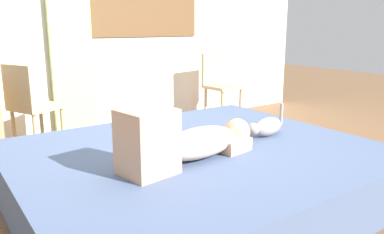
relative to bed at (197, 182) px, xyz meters
The scene contains 8 objects.
ground_plane 0.24m from the bed, ahead, with size 16.00×16.00×0.00m, color brown.
back_wall_with_window 2.66m from the bed, 87.16° to the left, with size 6.40×0.14×2.90m.
bed is the anchor object (origin of this frame).
person_lying 0.41m from the bed, 139.56° to the right, with size 0.94×0.39×0.34m.
cat 0.63m from the bed, ahead, with size 0.36×0.14×0.21m.
chair_by_desk 1.89m from the bed, 108.49° to the left, with size 0.50×0.50×0.86m.
chair_spare 2.47m from the bed, 48.13° to the left, with size 0.40×0.40×0.86m.
curtain_left 2.44m from the bed, 90.94° to the left, with size 0.44×0.06×2.40m, color #ADCC75.
Camera 1 is at (-1.44, -1.90, 1.19)m, focal length 36.37 mm.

